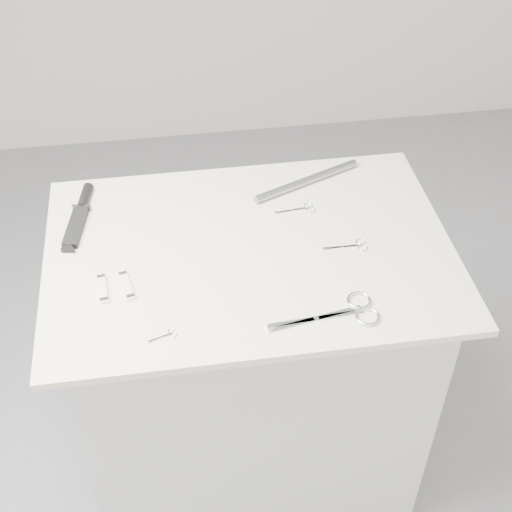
{
  "coord_description": "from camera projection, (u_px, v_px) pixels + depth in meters",
  "views": [
    {
      "loc": [
        -0.18,
        -1.3,
        2.08
      ],
      "look_at": [
        0.01,
        -0.03,
        0.92
      ],
      "focal_mm": 50.0,
      "sensor_mm": 36.0,
      "label": 1
    }
  ],
  "objects": [
    {
      "name": "display_board",
      "position": [
        250.0,
        251.0,
        1.76
      ],
      "size": [
        1.0,
        0.7,
        0.02
      ],
      "primitive_type": "cube",
      "color": "beige",
      "rests_on": "plinth"
    },
    {
      "name": "pocket_knife_b",
      "position": [
        103.0,
        289.0,
        1.64
      ],
      "size": [
        0.03,
        0.09,
        0.01
      ],
      "rotation": [
        0.0,
        0.0,
        1.67
      ],
      "color": "#EDE6CE",
      "rests_on": "display_board"
    },
    {
      "name": "pocket_knife_a",
      "position": [
        127.0,
        286.0,
        1.65
      ],
      "size": [
        0.04,
        0.09,
        0.01
      ],
      "rotation": [
        0.0,
        0.0,
        1.77
      ],
      "color": "#EDE6CE",
      "rests_on": "display_board"
    },
    {
      "name": "sheathed_knife",
      "position": [
        80.0,
        213.0,
        1.84
      ],
      "size": [
        0.08,
        0.25,
        0.03
      ],
      "rotation": [
        0.0,
        0.0,
        1.4
      ],
      "color": "black",
      "rests_on": "display_board"
    },
    {
      "name": "embroidery_scissors_b",
      "position": [
        302.0,
        209.0,
        1.87
      ],
      "size": [
        0.11,
        0.05,
        0.0
      ],
      "rotation": [
        0.0,
        0.0,
        0.1
      ],
      "color": "silver",
      "rests_on": "display_board"
    },
    {
      "name": "plinth",
      "position": [
        251.0,
        370.0,
        2.07
      ],
      "size": [
        0.9,
        0.6,
        0.9
      ],
      "primitive_type": "cube",
      "color": "beige",
      "rests_on": "ground"
    },
    {
      "name": "large_shears",
      "position": [
        347.0,
        312.0,
        1.59
      ],
      "size": [
        0.25,
        0.11,
        0.01
      ],
      "rotation": [
        0.0,
        0.0,
        0.12
      ],
      "color": "silver",
      "rests_on": "display_board"
    },
    {
      "name": "metal_rail",
      "position": [
        307.0,
        181.0,
        1.94
      ],
      "size": [
        0.31,
        0.15,
        0.02
      ],
      "primitive_type": "cylinder",
      "rotation": [
        0.0,
        1.57,
        0.4
      ],
      "color": "gray",
      "rests_on": "display_board"
    },
    {
      "name": "tiny_scissors",
      "position": [
        166.0,
        336.0,
        1.54
      ],
      "size": [
        0.06,
        0.04,
        0.0
      ],
      "rotation": [
        0.0,
        0.0,
        0.33
      ],
      "color": "silver",
      "rests_on": "display_board"
    },
    {
      "name": "embroidery_scissors_a",
      "position": [
        353.0,
        246.0,
        1.76
      ],
      "size": [
        0.11,
        0.05,
        0.0
      ],
      "rotation": [
        0.0,
        0.0,
        -0.0
      ],
      "color": "silver",
      "rests_on": "display_board"
    },
    {
      "name": "ground",
      "position": [
        251.0,
        456.0,
        2.37
      ],
      "size": [
        4.0,
        4.0,
        0.01
      ],
      "primitive_type": "cube",
      "color": "gray",
      "rests_on": "ground"
    }
  ]
}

